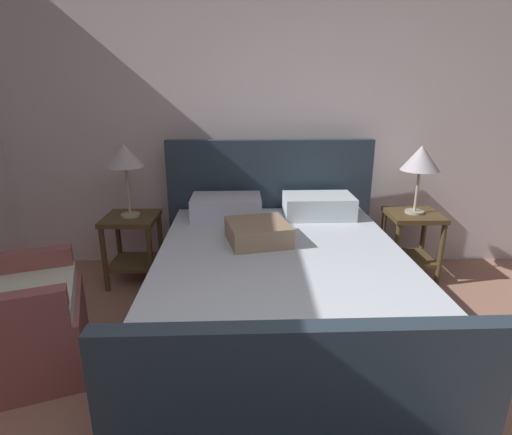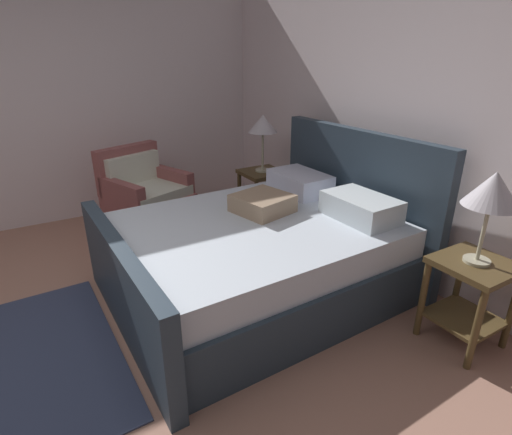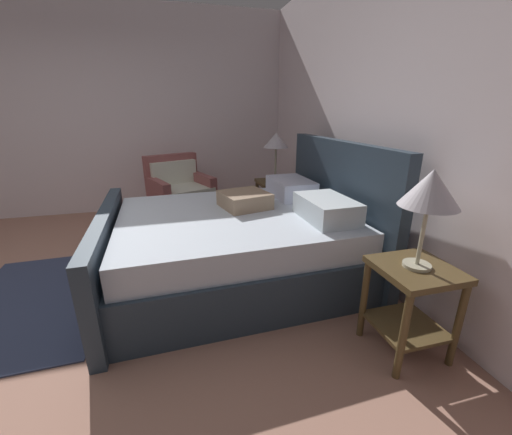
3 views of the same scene
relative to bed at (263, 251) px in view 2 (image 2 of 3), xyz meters
name	(u,v)px [view 2 (image 2 of 3)]	position (x,y,z in m)	size (l,w,h in m)	color
ground_plane	(23,390)	(0.20, -1.76, -0.36)	(5.28, 5.87, 0.02)	#A77663
wall_back	(409,105)	(0.20, 1.23, 1.07)	(5.40, 0.12, 2.84)	silver
bed	(263,251)	(0.00, 0.00, 0.00)	(1.86, 2.22, 1.21)	#2A3846
nightstand_right	(470,289)	(1.22, 0.81, 0.05)	(0.44, 0.44, 0.60)	brown
table_lamp_right	(493,191)	(1.22, 0.81, 0.72)	(0.32, 0.32, 0.58)	#B7B293
nightstand_left	(262,188)	(-1.22, 0.74, 0.05)	(0.44, 0.44, 0.60)	brown
table_lamp_left	(263,125)	(-1.22, 0.74, 0.75)	(0.31, 0.31, 0.60)	#B7B293
armchair	(146,201)	(-1.62, -0.46, 0.00)	(0.94, 0.93, 0.90)	#914E4D
area_rug	(31,363)	(0.00, -1.71, -0.34)	(1.65, 1.02, 0.01)	#343C58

